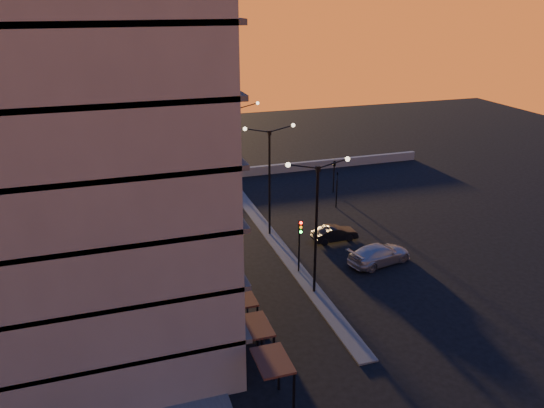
{
  "coord_description": "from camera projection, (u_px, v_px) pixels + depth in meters",
  "views": [
    {
      "loc": [
        -12.53,
        -29.22,
        18.91
      ],
      "look_at": [
        -0.81,
        6.86,
        4.08
      ],
      "focal_mm": 35.0,
      "sensor_mm": 36.0,
      "label": 1
    }
  ],
  "objects": [
    {
      "name": "ground",
      "position": [
        314.0,
        292.0,
        36.37
      ],
      "size": [
        120.0,
        120.0,
        0.0
      ],
      "primitive_type": "plane",
      "color": "black",
      "rests_on": "ground"
    },
    {
      "name": "sidewalk_west",
      "position": [
        152.0,
        288.0,
        36.87
      ],
      "size": [
        5.0,
        40.0,
        0.12
      ],
      "primitive_type": "cube",
      "color": "#494946",
      "rests_on": "ground"
    },
    {
      "name": "median",
      "position": [
        270.0,
        234.0,
        45.2
      ],
      "size": [
        1.2,
        36.0,
        0.12
      ],
      "primitive_type": "cube",
      "color": "#494946",
      "rests_on": "ground"
    },
    {
      "name": "parapet",
      "position": [
        243.0,
        172.0,
        59.79
      ],
      "size": [
        44.0,
        0.5,
        1.0
      ],
      "primitive_type": "cube",
      "color": "gray",
      "rests_on": "ground"
    },
    {
      "name": "building",
      "position": [
        75.0,
        139.0,
        28.03
      ],
      "size": [
        14.35,
        17.08,
        25.0
      ],
      "color": "slate",
      "rests_on": "ground"
    },
    {
      "name": "streetlamp_near",
      "position": [
        316.0,
        217.0,
        34.33
      ],
      "size": [
        4.32,
        0.32,
        9.51
      ],
      "color": "black",
      "rests_on": "ground"
    },
    {
      "name": "streetlamp_mid",
      "position": [
        269.0,
        172.0,
        43.19
      ],
      "size": [
        4.32,
        0.32,
        9.51
      ],
      "color": "black",
      "rests_on": "ground"
    },
    {
      "name": "streetlamp_far",
      "position": [
        239.0,
        143.0,
        52.05
      ],
      "size": [
        4.32,
        0.32,
        9.51
      ],
      "color": "black",
      "rests_on": "ground"
    },
    {
      "name": "traffic_light_main",
      "position": [
        300.0,
        238.0,
        37.86
      ],
      "size": [
        0.28,
        0.44,
        4.25
      ],
      "color": "black",
      "rests_on": "ground"
    },
    {
      "name": "signal_east_a",
      "position": [
        337.0,
        189.0,
        50.37
      ],
      "size": [
        0.13,
        0.16,
        3.6
      ],
      "color": "black",
      "rests_on": "ground"
    },
    {
      "name": "signal_east_b",
      "position": [
        334.0,
        164.0,
        53.92
      ],
      "size": [
        0.42,
        1.99,
        3.6
      ],
      "color": "black",
      "rests_on": "ground"
    },
    {
      "name": "car_hatchback",
      "position": [
        232.0,
        323.0,
        31.56
      ],
      "size": [
        4.82,
        2.65,
        1.55
      ],
      "primitive_type": "imported",
      "rotation": [
        0.0,
        0.0,
        1.38
      ],
      "color": "#B7B8BF",
      "rests_on": "ground"
    },
    {
      "name": "car_sedan",
      "position": [
        335.0,
        233.0,
        43.94
      ],
      "size": [
        3.88,
        1.47,
        1.27
      ],
      "primitive_type": "imported",
      "rotation": [
        0.0,
        0.0,
        1.61
      ],
      "color": "black",
      "rests_on": "ground"
    },
    {
      "name": "car_wagon",
      "position": [
        380.0,
        254.0,
        40.15
      ],
      "size": [
        5.51,
        3.15,
        1.5
      ],
      "primitive_type": "imported",
      "rotation": [
        0.0,
        0.0,
        1.78
      ],
      "color": "#A0A2A8",
      "rests_on": "ground"
    }
  ]
}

